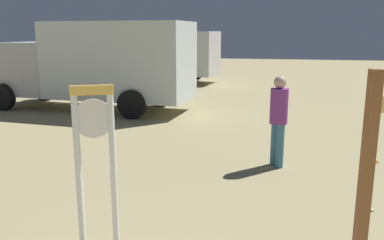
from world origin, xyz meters
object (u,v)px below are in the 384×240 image
Objects in this scene: standing_clock at (95,158)px; person_distant at (279,117)px; box_truck_near at (101,63)px; box_truck_far at (163,54)px.

standing_clock reaches higher than person_distant.
box_truck_near is 1.09× the size of box_truck_far.
person_distant is 0.26× the size of box_truck_near.
box_truck_near is (-5.91, 4.89, 0.60)m from person_distant.
box_truck_far is (-6.02, 12.86, 0.49)m from person_distant.
person_distant is 14.21m from box_truck_far.
person_distant is (1.94, 3.99, -0.28)m from standing_clock.
person_distant is at bearing -64.93° from box_truck_far.
standing_clock is 9.73m from box_truck_near.
box_truck_far is (-4.07, 16.85, 0.21)m from standing_clock.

